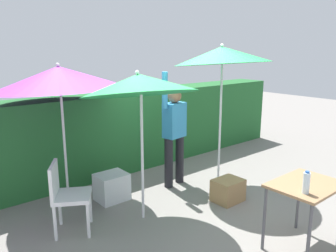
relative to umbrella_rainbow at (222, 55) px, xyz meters
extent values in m
plane|color=gray|center=(-0.93, -0.11, -2.12)|extent=(24.00, 24.00, 0.00)
cube|color=#23602D|center=(-0.93, 1.67, -1.39)|extent=(8.00, 0.70, 1.45)
cylinder|color=silver|center=(0.01, 0.00, -1.12)|extent=(0.04, 0.04, 1.99)
cone|color=green|center=(0.00, 0.00, 0.00)|extent=(1.52, 1.53, 0.38)
sphere|color=silver|center=(-0.01, 0.00, 0.16)|extent=(0.05, 0.05, 0.05)
cylinder|color=silver|center=(-1.64, -0.15, -1.28)|extent=(0.04, 0.04, 1.67)
cone|color=green|center=(-1.67, -0.14, -0.32)|extent=(1.49, 1.49, 0.58)
sphere|color=silver|center=(-1.69, -0.14, -0.17)|extent=(0.05, 0.05, 0.05)
cylinder|color=silver|center=(-2.20, 0.99, -1.28)|extent=(0.04, 0.04, 1.66)
cone|color=purple|center=(-2.21, 0.99, -0.29)|extent=(1.87, 1.89, 0.45)
sphere|color=silver|center=(-2.22, 0.99, -0.11)|extent=(0.05, 0.05, 0.05)
cylinder|color=black|center=(-0.72, 0.43, -1.71)|extent=(0.14, 0.14, 0.82)
cylinder|color=black|center=(-0.44, 0.47, -1.71)|extent=(0.14, 0.14, 0.82)
cube|color=#338EC6|center=(-0.58, 0.45, -1.02)|extent=(0.39, 0.27, 0.56)
sphere|color=#8C6647|center=(-0.58, 0.45, -0.63)|extent=(0.22, 0.22, 0.22)
cylinder|color=#338EC6|center=(-0.81, 0.41, -0.52)|extent=(0.10, 0.10, 0.56)
cylinder|color=#8C6647|center=(-0.35, 0.49, -1.04)|extent=(0.10, 0.10, 0.52)
cylinder|color=silver|center=(-2.43, -0.13, -1.90)|extent=(0.04, 0.04, 0.44)
cylinder|color=silver|center=(-2.24, 0.20, -1.90)|extent=(0.04, 0.04, 0.44)
cylinder|color=silver|center=(-2.76, 0.06, -1.90)|extent=(0.04, 0.04, 0.44)
cylinder|color=silver|center=(-2.57, 0.39, -1.90)|extent=(0.04, 0.04, 0.44)
cube|color=silver|center=(-2.50, 0.13, -1.65)|extent=(0.60, 0.60, 0.05)
cube|color=silver|center=(-2.67, 0.23, -1.43)|extent=(0.26, 0.40, 0.40)
cube|color=silver|center=(-1.68, 0.60, -1.91)|extent=(0.45, 0.38, 0.41)
cube|color=#9E7A4C|center=(-0.38, -0.54, -1.95)|extent=(0.43, 0.35, 0.33)
cylinder|color=#4C4C51|center=(-0.31, -1.61, -1.74)|extent=(0.04, 0.04, 0.75)
cylinder|color=#4C4C51|center=(-1.03, -1.61, -1.74)|extent=(0.04, 0.04, 0.75)
cylinder|color=#4C4C51|center=(-1.03, -2.13, -1.74)|extent=(0.04, 0.04, 0.75)
cube|color=#99724C|center=(-0.67, -1.87, -1.35)|extent=(0.80, 0.60, 0.03)
cylinder|color=silver|center=(-0.92, -1.99, -1.22)|extent=(0.07, 0.07, 0.22)
cylinder|color=#2D60B7|center=(-0.92, -1.99, -1.10)|extent=(0.04, 0.04, 0.02)
camera|label=1|loc=(-4.03, -3.54, 0.11)|focal=35.92mm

